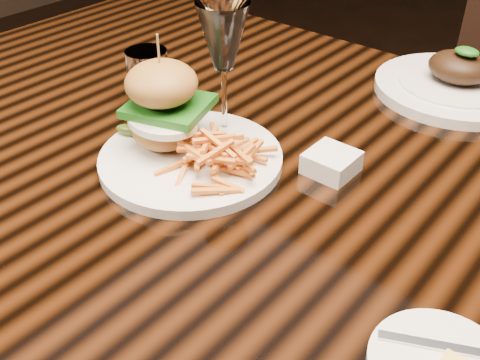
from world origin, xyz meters
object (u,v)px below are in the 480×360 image
Objects in this scene: dining_table at (301,210)px; burger_plate at (184,134)px; wine_glass at (223,41)px; far_dish at (455,84)px.

burger_plate reaches higher than dining_table.
wine_glass reaches higher than dining_table.
dining_table is at bearing -100.68° from far_dish.
wine_glass is 0.44m from far_dish.
wine_glass is at bearing -178.74° from dining_table.
far_dish is (0.21, 0.45, -0.03)m from burger_plate.
dining_table is 0.21m from burger_plate.
wine_glass reaches higher than far_dish.
burger_plate reaches higher than far_dish.
wine_glass is at bearing -120.31° from far_dish.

